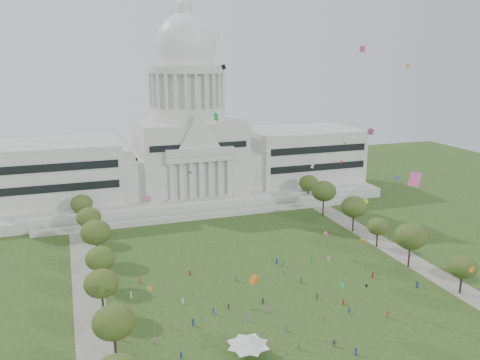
{
  "coord_description": "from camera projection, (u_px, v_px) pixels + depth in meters",
  "views": [
    {
      "loc": [
        -50.2,
        -100.05,
        62.69
      ],
      "look_at": [
        0.0,
        45.0,
        24.0
      ],
      "focal_mm": 38.0,
      "sensor_mm": 36.0,
      "label": 1
    }
  ],
  "objects": [
    {
      "name": "ground",
      "position": [
        301.0,
        319.0,
        122.93
      ],
      "size": [
        400.0,
        400.0,
        0.0
      ],
      "primitive_type": "plane",
      "color": "#2B471A",
      "rests_on": "ground"
    },
    {
      "name": "capitol",
      "position": [
        189.0,
        148.0,
        221.56
      ],
      "size": [
        160.0,
        64.5,
        91.3
      ],
      "color": "beige",
      "rests_on": "ground"
    },
    {
      "name": "path_left",
      "position": [
        88.0,
        295.0,
        135.19
      ],
      "size": [
        8.0,
        160.0,
        0.04
      ],
      "primitive_type": "cube",
      "color": "gray",
      "rests_on": "ground"
    },
    {
      "name": "path_right",
      "position": [
        394.0,
        250.0,
        165.64
      ],
      "size": [
        8.0,
        160.0,
        0.04
      ],
      "primitive_type": "cube",
      "color": "gray",
      "rests_on": "ground"
    },
    {
      "name": "row_tree_l_1",
      "position": [
        114.0,
        322.0,
        104.05
      ],
      "size": [
        8.86,
        8.86,
        12.59
      ],
      "color": "black",
      "rests_on": "ground"
    },
    {
      "name": "row_tree_r_1",
      "position": [
        463.0,
        267.0,
        134.11
      ],
      "size": [
        7.58,
        7.58,
        10.78
      ],
      "color": "black",
      "rests_on": "ground"
    },
    {
      "name": "row_tree_l_2",
      "position": [
        101.0,
        284.0,
        122.42
      ],
      "size": [
        8.42,
        8.42,
        11.97
      ],
      "color": "black",
      "rests_on": "ground"
    },
    {
      "name": "row_tree_r_2",
      "position": [
        411.0,
        236.0,
        150.55
      ],
      "size": [
        9.55,
        9.55,
        13.58
      ],
      "color": "black",
      "rests_on": "ground"
    },
    {
      "name": "row_tree_l_3",
      "position": [
        100.0,
        259.0,
        138.02
      ],
      "size": [
        8.12,
        8.12,
        11.55
      ],
      "color": "black",
      "rests_on": "ground"
    },
    {
      "name": "row_tree_r_3",
      "position": [
        378.0,
        226.0,
        166.88
      ],
      "size": [
        7.01,
        7.01,
        9.98
      ],
      "color": "black",
      "rests_on": "ground"
    },
    {
      "name": "row_tree_l_4",
      "position": [
        96.0,
        232.0,
        154.68
      ],
      "size": [
        9.29,
        9.29,
        13.21
      ],
      "color": "black",
      "rests_on": "ground"
    },
    {
      "name": "row_tree_r_4",
      "position": [
        354.0,
        207.0,
        180.71
      ],
      "size": [
        9.19,
        9.19,
        13.06
      ],
      "color": "black",
      "rests_on": "ground"
    },
    {
      "name": "row_tree_l_5",
      "position": [
        89.0,
        218.0,
        171.6
      ],
      "size": [
        8.33,
        8.33,
        11.85
      ],
      "color": "black",
      "rests_on": "ground"
    },
    {
      "name": "row_tree_r_5",
      "position": [
        324.0,
        191.0,
        198.61
      ],
      "size": [
        9.82,
        9.82,
        13.96
      ],
      "color": "black",
      "rests_on": "ground"
    },
    {
      "name": "row_tree_l_6",
      "position": [
        81.0,
        204.0,
        187.72
      ],
      "size": [
        8.19,
        8.19,
        11.64
      ],
      "color": "black",
      "rests_on": "ground"
    },
    {
      "name": "row_tree_r_6",
      "position": [
        309.0,
        183.0,
        216.18
      ],
      "size": [
        8.42,
        8.42,
        11.97
      ],
      "color": "black",
      "rests_on": "ground"
    },
    {
      "name": "event_tent",
      "position": [
        248.0,
        340.0,
        106.43
      ],
      "size": [
        10.28,
        10.28,
        5.26
      ],
      "color": "#4C4C4C",
      "rests_on": "ground"
    },
    {
      "name": "person_0",
      "position": [
        417.0,
        284.0,
        138.91
      ],
      "size": [
        0.95,
        1.13,
        1.96
      ],
      "primitive_type": "imported",
      "rotation": [
        0.0,
        0.0,
        5.12
      ],
      "color": "navy",
      "rests_on": "ground"
    },
    {
      "name": "person_2",
      "position": [
        373.0,
        275.0,
        144.71
      ],
      "size": [
        1.09,
        0.87,
        1.96
      ],
      "primitive_type": "imported",
      "rotation": [
        0.0,
        0.0,
        0.33
      ],
      "color": "#B21E1E",
      "rests_on": "ground"
    },
    {
      "name": "person_3",
      "position": [
        349.0,
        311.0,
        125.11
      ],
      "size": [
        1.06,
        1.16,
        1.62
      ],
      "primitive_type": "imported",
      "rotation": [
        0.0,
        0.0,
        5.36
      ],
      "color": "navy",
      "rests_on": "ground"
    },
    {
      "name": "person_4",
      "position": [
        317.0,
        296.0,
        132.26
      ],
      "size": [
        1.0,
        1.21,
        1.81
      ],
      "primitive_type": "imported",
      "rotation": [
        0.0,
        0.0,
        5.19
      ],
      "color": "olive",
      "rests_on": "ground"
    },
    {
      "name": "person_5",
      "position": [
        263.0,
        301.0,
        130.12
      ],
      "size": [
        1.05,
        1.55,
        1.56
      ],
      "primitive_type": "imported",
      "rotation": [
        0.0,
        0.0,
        1.94
      ],
      "color": "#4C4C51",
      "rests_on": "ground"
    },
    {
      "name": "person_6",
      "position": [
        356.0,
        351.0,
        108.13
      ],
      "size": [
        0.64,
        0.88,
        1.68
      ],
      "primitive_type": "imported",
      "rotation": [
        0.0,
        0.0,
        1.7
      ],
      "color": "navy",
      "rests_on": "ground"
    },
    {
      "name": "person_7",
      "position": [
        299.0,
        345.0,
        110.14
      ],
      "size": [
        0.78,
        0.81,
        1.79
      ],
      "primitive_type": "imported",
      "rotation": [
        0.0,
        0.0,
        4.02
      ],
      "color": "#33723F",
      "rests_on": "ground"
    },
    {
      "name": "person_8",
      "position": [
        228.0,
        306.0,
        127.47
      ],
      "size": [
        0.75,
        0.51,
        1.46
      ],
      "primitive_type": "imported",
      "rotation": [
        0.0,
        0.0,
        3.04
      ],
      "color": "#26262B",
      "rests_on": "ground"
    },
    {
      "name": "person_9",
      "position": [
        387.0,
        314.0,
        123.16
      ],
      "size": [
        1.2,
        1.31,
        1.83
      ],
      "primitive_type": "imported",
      "rotation": [
        0.0,
        0.0,
        0.92
      ],
      "color": "#B21E1E",
      "rests_on": "ground"
    },
    {
      "name": "person_10",
      "position": [
        325.0,
        294.0,
        134.26
      ],
      "size": [
        0.46,
        0.81,
        1.36
      ],
      "primitive_type": "imported",
      "rotation": [
        0.0,
        0.0,
        1.6
      ],
      "color": "silver",
      "rests_on": "ground"
    },
    {
      "name": "person_11",
      "position": [
        334.0,
        343.0,
        111.23
      ],
      "size": [
        1.72,
        1.16,
        1.73
      ],
      "primitive_type": "imported",
      "rotation": [
        0.0,
        0.0,
        2.78
      ],
      "color": "#994C8C",
      "rests_on": "ground"
    },
    {
      "name": "distant_crowd",
      "position": [
        228.0,
        297.0,
        131.97
      ],
      "size": [
        61.19,
        39.76,
        1.92
      ],
      "color": "olive",
      "rests_on": "ground"
    },
    {
      "name": "kite_swarm",
      "position": [
        310.0,
        205.0,
        123.0
      ],
      "size": [
        99.93,
        108.28,
        63.67
      ],
      "color": "red",
      "rests_on": "ground"
    }
  ]
}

